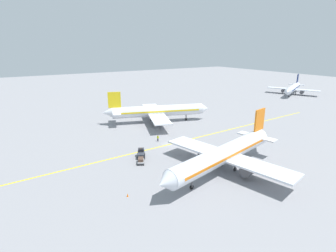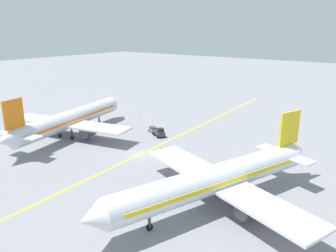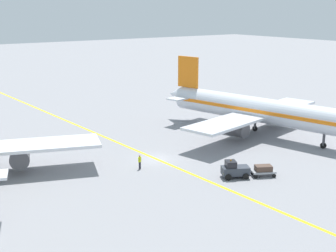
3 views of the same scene
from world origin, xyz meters
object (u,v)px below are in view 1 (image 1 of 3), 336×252
at_px(airplane_at_gate, 157,111).
at_px(baggage_tug_dark, 141,153).
at_px(ground_crew_worker, 158,138).
at_px(baggage_cart_trailing, 141,160).
at_px(traffic_cone_near_nose, 128,195).
at_px(traffic_cone_mid_apron, 243,156).
at_px(airplane_adjacent_stand, 225,154).
at_px(airplane_distant_taxiing, 293,88).

xyz_separation_m(airplane_at_gate, baggage_tug_dark, (23.27, -17.55, -2.81)).
distance_m(baggage_tug_dark, ground_crew_worker, 11.01).
xyz_separation_m(baggage_cart_trailing, traffic_cone_near_nose, (10.56, -7.76, -0.49)).
bearing_deg(traffic_cone_near_nose, ground_crew_worker, 139.17).
height_order(airplane_at_gate, traffic_cone_mid_apron, airplane_at_gate).
bearing_deg(baggage_tug_dark, airplane_adjacent_stand, 36.32).
relative_size(airplane_at_gate, ground_crew_worker, 20.50).
relative_size(baggage_tug_dark, traffic_cone_near_nose, 6.10).
relative_size(airplane_at_gate, airplane_adjacent_stand, 0.98).
height_order(airplane_at_gate, baggage_cart_trailing, airplane_at_gate).
xyz_separation_m(airplane_distant_taxiing, baggage_tug_dark, (31.05, -103.90, -2.44)).
height_order(airplane_adjacent_stand, traffic_cone_near_nose, airplane_adjacent_stand).
xyz_separation_m(airplane_adjacent_stand, baggage_tug_dark, (-15.08, -11.09, -2.81)).
bearing_deg(baggage_cart_trailing, airplane_distant_taxiing, 107.86).
relative_size(baggage_tug_dark, ground_crew_worker, 2.00).
bearing_deg(ground_crew_worker, airplane_distant_taxiing, 104.12).
distance_m(airplane_adjacent_stand, baggage_tug_dark, 18.93).
xyz_separation_m(airplane_adjacent_stand, traffic_cone_near_nose, (-1.59, -20.37, -3.43)).
bearing_deg(baggage_cart_trailing, ground_crew_worker, 134.97).
height_order(airplane_adjacent_stand, baggage_tug_dark, airplane_adjacent_stand).
xyz_separation_m(airplane_at_gate, airplane_adjacent_stand, (38.35, -6.46, 0.00)).
distance_m(baggage_tug_dark, traffic_cone_near_nose, 16.39).
xyz_separation_m(baggage_tug_dark, traffic_cone_mid_apron, (12.37, 19.62, -0.63)).
relative_size(airplane_distant_taxiing, ground_crew_worker, 18.02).
bearing_deg(ground_crew_worker, airplane_at_gate, 150.75).
relative_size(airplane_distant_taxiing, baggage_cart_trailing, 10.25).
height_order(baggage_cart_trailing, traffic_cone_mid_apron, baggage_cart_trailing).
bearing_deg(ground_crew_worker, traffic_cone_mid_apron, 29.89).
bearing_deg(airplane_distant_taxiing, traffic_cone_mid_apron, -62.74).
bearing_deg(traffic_cone_mid_apron, baggage_cart_trailing, -114.08).
height_order(airplane_distant_taxiing, ground_crew_worker, airplane_distant_taxiing).
distance_m(airplane_distant_taxiing, baggage_tug_dark, 108.47).
relative_size(airplane_distant_taxiing, traffic_cone_near_nose, 55.04).
relative_size(airplane_adjacent_stand, traffic_cone_mid_apron, 64.11).
distance_m(baggage_cart_trailing, ground_crew_worker, 14.11).
relative_size(baggage_tug_dark, traffic_cone_mid_apron, 6.10).
xyz_separation_m(traffic_cone_near_nose, traffic_cone_mid_apron, (-1.11, 28.90, 0.00)).
xyz_separation_m(baggage_tug_dark, ground_crew_worker, (-7.04, 8.46, 0.01)).
distance_m(baggage_cart_trailing, traffic_cone_near_nose, 13.12).
distance_m(airplane_at_gate, airplane_distant_taxiing, 86.71).
distance_m(airplane_adjacent_stand, baggage_cart_trailing, 17.76).
bearing_deg(baggage_tug_dark, traffic_cone_near_nose, -34.53).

